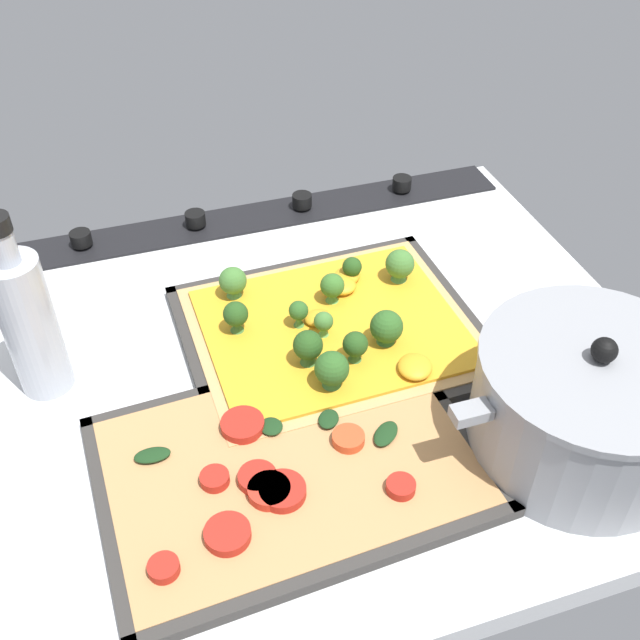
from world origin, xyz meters
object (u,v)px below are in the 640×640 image
at_px(cooking_pot, 586,404).
at_px(veggie_pizza_back, 287,466).
at_px(broccoli_pizza, 333,325).
at_px(baking_tray_front, 332,336).
at_px(oil_bottle, 29,322).
at_px(baking_tray_back, 290,467).

bearing_deg(cooking_pot, veggie_pizza_back, -10.79).
bearing_deg(cooking_pot, broccoli_pizza, -51.55).
relative_size(baking_tray_front, oil_bottle, 1.60).
bearing_deg(baking_tray_front, oil_bottle, -4.63).
distance_m(broccoli_pizza, baking_tray_back, 0.20).
xyz_separation_m(cooking_pot, oil_bottle, (0.50, -0.25, 0.03)).
distance_m(baking_tray_front, baking_tray_back, 0.20).
height_order(baking_tray_back, cooking_pot, cooking_pot).
xyz_separation_m(baking_tray_back, veggie_pizza_back, (0.00, 0.00, 0.01)).
bearing_deg(oil_bottle, broccoli_pizza, 175.39).
relative_size(veggie_pizza_back, cooking_pot, 1.23).
distance_m(baking_tray_back, cooking_pot, 0.29).
height_order(broccoli_pizza, cooking_pot, cooking_pot).
bearing_deg(veggie_pizza_back, cooking_pot, 169.21).
relative_size(baking_tray_front, veggie_pizza_back, 0.98).
height_order(baking_tray_front, baking_tray_back, same).
bearing_deg(baking_tray_front, baking_tray_back, 59.34).
bearing_deg(veggie_pizza_back, baking_tray_front, -121.30).
bearing_deg(cooking_pot, oil_bottle, -26.75).
bearing_deg(baking_tray_back, veggie_pizza_back, 31.14).
relative_size(baking_tray_back, cooking_pot, 1.32).
distance_m(baking_tray_front, broccoli_pizza, 0.02).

